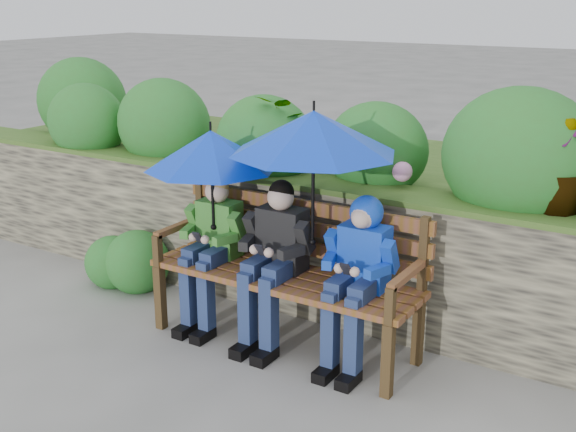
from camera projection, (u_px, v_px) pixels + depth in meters
The scene contains 8 objects.
ground at pixel (280, 354), 4.87m from camera, with size 60.00×60.00×0.00m, color slate.
garden_backdrop at pixel (384, 207), 5.98m from camera, with size 8.00×2.88×1.81m.
park_bench at pixel (289, 264), 4.90m from camera, with size 1.91×0.56×1.01m.
boy_left at pixel (212, 243), 5.11m from camera, with size 0.45×0.52×1.11m.
boy_middle at pixel (274, 254), 4.84m from camera, with size 0.48×0.56×1.15m.
boy_right at pixel (358, 267), 4.53m from camera, with size 0.46×0.56×1.13m.
umbrella_left at pixel (211, 150), 4.91m from camera, with size 0.92×0.92×0.77m.
umbrella_right at pixel (314, 132), 4.49m from camera, with size 1.08×1.08×0.94m.
Camera 1 is at (2.35, -3.70, 2.33)m, focal length 45.00 mm.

